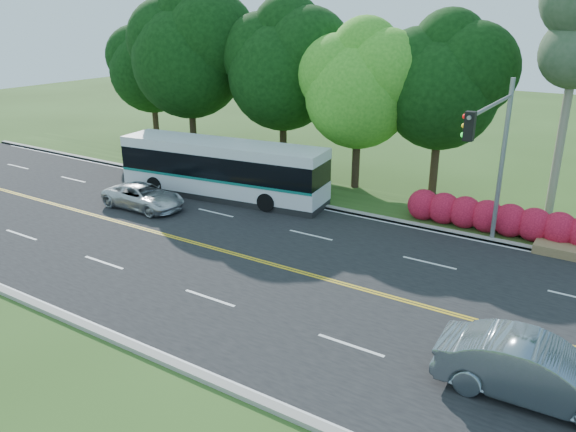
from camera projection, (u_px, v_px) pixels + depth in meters
The scene contains 12 objects.
ground at pixel (277, 266), 22.19m from camera, with size 120.00×120.00×0.00m, color #2C4818.
road at pixel (277, 266), 22.18m from camera, with size 60.00×14.00×0.02m, color black.
curb_north at pixel (357, 213), 27.82m from camera, with size 60.00×0.30×0.15m, color #9D988E.
curb_south at pixel (142, 351), 16.50m from camera, with size 60.00×0.30×0.15m, color #9D988E.
grass_verge at pixel (372, 203), 29.29m from camera, with size 60.00×4.00×0.10m, color #2C4818.
lane_markings at pixel (275, 265), 22.23m from camera, with size 57.60×13.82×0.00m.
tree_row at pixel (319, 62), 32.09m from camera, with size 44.70×9.10×13.84m.
bougainvillea_hedge at pixel (514, 222), 24.76m from camera, with size 9.50×2.25×1.50m.
traffic_signal at pixel (494, 144), 21.58m from camera, with size 0.42×6.10×7.00m.
transit_bus at pixel (222, 170), 29.96m from camera, with size 11.72×3.89×3.01m.
sedan at pixel (535, 371), 14.33m from camera, with size 1.73×4.96×1.63m, color slate.
suv at pixel (144, 197), 28.46m from camera, with size 2.04×4.43×1.23m, color silver.
Camera 1 is at (11.23, -16.75, 9.47)m, focal length 35.00 mm.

